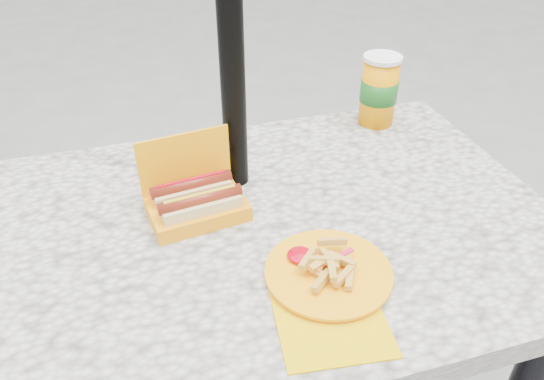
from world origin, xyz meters
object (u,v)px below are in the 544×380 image
object	(u,v)px
hotdog_box	(196,200)
fries_plate	(328,275)
soda_cup	(379,90)
umbrella_pole	(230,22)

from	to	relation	value
hotdog_box	fries_plate	size ratio (longest dim) A/B	0.67
fries_plate	soda_cup	world-z (taller)	soda_cup
fries_plate	soda_cup	bearing A→B (deg)	56.38
fries_plate	soda_cup	distance (m)	0.61
hotdog_box	soda_cup	size ratio (longest dim) A/B	1.12
umbrella_pole	soda_cup	bearing A→B (deg)	21.20
hotdog_box	soda_cup	world-z (taller)	soda_cup
umbrella_pole	soda_cup	distance (m)	0.51
hotdog_box	soda_cup	xyz separation A→B (m)	(0.52, 0.26, 0.06)
hotdog_box	fries_plate	distance (m)	0.31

